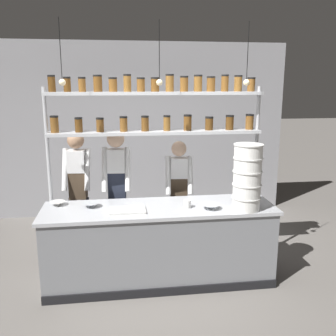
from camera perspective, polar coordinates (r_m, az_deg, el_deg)
The scene contains 14 objects.
ground_plane at distance 4.71m, azimuth -1.27°, elevation -16.60°, with size 40.00×40.00×0.00m, color slate.
back_wall at distance 6.66m, azimuth -3.84°, elevation 5.78°, with size 5.08×0.12×3.01m, color #939399.
prep_counter at distance 4.50m, azimuth -1.30°, elevation -11.49°, with size 2.68×0.76×0.92m.
spice_shelf_unit at distance 4.45m, azimuth -1.64°, elevation 8.20°, with size 2.56×0.28×2.41m.
chef_left at distance 5.08m, azimuth -13.55°, elevation -2.69°, with size 0.38×0.31×1.70m.
chef_center at distance 4.86m, azimuth -7.77°, elevation -2.79°, with size 0.38×0.31×1.74m.
chef_right at distance 5.03m, azimuth 1.64°, elevation -3.56°, with size 0.38×0.29×1.57m.
container_stack at distance 4.22m, azimuth 11.97°, elevation -1.40°, with size 0.33×0.33×0.75m.
cutting_board at distance 4.20m, azimuth -6.20°, elevation -6.41°, with size 0.40×0.26×0.02m.
prep_bowl_near_left at distance 4.27m, azimuth 6.50°, elevation -5.88°, with size 0.21×0.21×0.06m.
prep_bowl_center_front at distance 4.40m, azimuth -11.68°, elevation -5.55°, with size 0.19×0.19×0.05m.
prep_bowl_center_back at distance 4.55m, azimuth -16.47°, elevation -5.22°, with size 0.18×0.18×0.05m.
serving_cup_front at distance 4.29m, azimuth 2.93°, elevation -5.49°, with size 0.09×0.09×0.09m.
pendant_light_row at distance 4.10m, azimuth -1.53°, elevation 13.37°, with size 2.05×0.07×0.67m.
Camera 1 is at (-0.46, -4.08, 2.30)m, focal length 40.00 mm.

